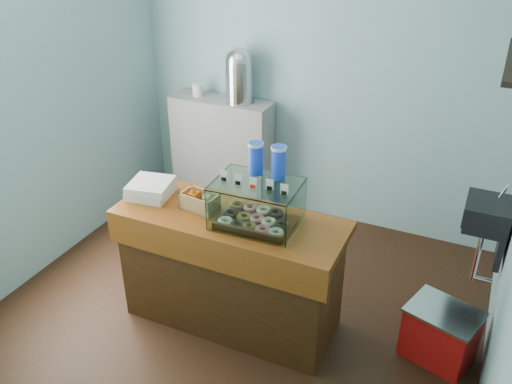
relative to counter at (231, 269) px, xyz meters
The scene contains 9 objects.
ground 0.52m from the counter, 90.00° to the left, with size 3.50×3.50×0.00m, color black.
room_shell 1.27m from the counter, 84.37° to the left, with size 3.54×3.04×2.82m.
counter is the anchor object (origin of this frame).
back_shelf 1.82m from the counter, 119.76° to the left, with size 1.00×0.32×1.10m, color gray.
display_case 0.64m from the counter, ahead, with size 0.57×0.43×0.52m.
condiment_crate 0.56m from the counter, behind, with size 0.27×0.18×0.17m.
pastry_boxes 0.82m from the counter, behind, with size 0.34×0.34×0.11m.
coffee_urn 1.95m from the counter, 114.03° to the left, with size 0.28×0.28×0.51m.
red_cooler 1.50m from the counter, 10.14° to the left, with size 0.54×0.47×0.40m.
Camera 1 is at (1.47, -3.01, 2.80)m, focal length 38.00 mm.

